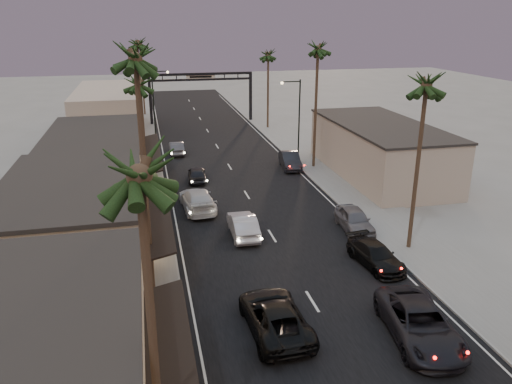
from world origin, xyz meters
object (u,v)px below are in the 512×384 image
arch (201,85)px  streetlight_right (297,116)px  palm_la (138,160)px  palm_ld (137,41)px  oncoming_pickup (275,316)px  palm_ra (427,78)px  palm_rc (268,52)px  palm_rb (318,44)px  streetlight_left (156,101)px  palm_lc (139,79)px  curbside_near (420,323)px  palm_lb (135,51)px  oncoming_silver (243,225)px  palm_far (140,41)px  curbside_black (375,255)px

arch → streetlight_right: 25.94m
streetlight_right → palm_la: bearing=-113.3°
palm_ld → oncoming_pickup: palm_ld is taller
palm_ra → palm_rc: (0.00, 40.00, -0.97)m
palm_rb → palm_ra: bearing=-90.0°
arch → palm_ra: size_ratio=1.15×
arch → streetlight_left: 13.85m
palm_lc → curbside_near: bearing=-59.5°
arch → streetlight_right: (6.92, -25.00, -0.20)m
palm_lb → palm_rc: size_ratio=1.25×
oncoming_pickup → oncoming_silver: 11.75m
palm_rb → palm_rc: palm_rb is taller
arch → oncoming_silver: arch is taller
palm_la → palm_lc: palm_la is taller
streetlight_right → palm_far: bearing=114.8°
streetlight_left → oncoming_pickup: size_ratio=1.51×
palm_rc → palm_far: 21.97m
streetlight_right → palm_la: (-15.52, -36.00, 6.11)m
arch → curbside_near: (3.98, -55.36, -4.66)m
arch → palm_far: bearing=136.0°
palm_la → curbside_black: size_ratio=2.69×
palm_ra → streetlight_right: bearing=94.6°
arch → streetlight_left: bearing=-120.0°
streetlight_left → palm_rb: (15.52, -14.00, 7.09)m
palm_ld → curbside_near: (12.58, -40.36, -11.54)m
palm_ra → oncoming_pickup: (-11.33, -7.13, -10.61)m
palm_rc → palm_far: bearing=140.4°
palm_rb → palm_far: 37.98m
streetlight_left → palm_far: size_ratio=0.68×
streetlight_right → palm_rb: 7.35m
palm_ld → palm_rb: (17.20, -11.00, 0.00)m
palm_ra → streetlight_left: bearing=114.5°
oncoming_pickup → streetlight_right: bearing=-111.0°
palm_lb → streetlight_right: bearing=56.0°
streetlight_left → curbside_black: 38.08m
palm_rc → palm_far: (-16.90, 14.00, 0.97)m
palm_ld → oncoming_pickup: size_ratio=2.38×
palm_la → palm_lc: (-0.00, 27.00, -0.97)m
streetlight_left → palm_la: (-1.68, -49.00, 6.11)m
palm_lc → palm_rb: bearing=24.9°
oncoming_silver → streetlight_left: bearing=-79.1°
palm_ra → palm_rc: palm_ra is taller
palm_ld → palm_rc: 19.51m
streetlight_right → palm_lc: (-15.52, -9.00, 5.14)m
palm_rc → oncoming_silver: (-10.62, -35.41, -9.65)m
palm_la → palm_ld: size_ratio=0.93×
palm_la → palm_ra: 22.82m
arch → palm_far: 12.96m
arch → oncoming_pickup: 53.41m
arch → palm_far: (-8.30, 8.00, 5.91)m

